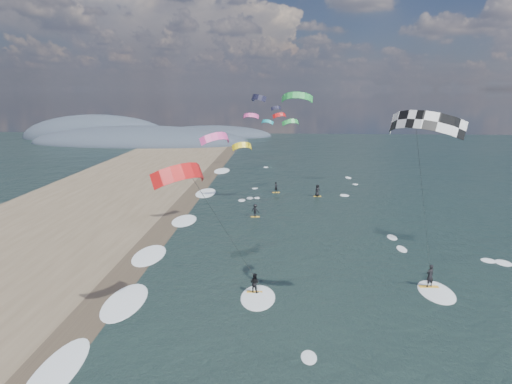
{
  "coord_description": "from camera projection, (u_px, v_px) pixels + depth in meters",
  "views": [
    {
      "loc": [
        0.97,
        -21.99,
        15.19
      ],
      "look_at": [
        -1.0,
        12.0,
        7.0
      ],
      "focal_mm": 30.0,
      "sensor_mm": 36.0,
      "label": 1
    }
  ],
  "objects": [
    {
      "name": "far_kitesurfers",
      "position": [
        285.0,
        198.0,
        58.0
      ],
      "size": [
        9.57,
        13.73,
        1.78
      ],
      "color": "gold",
      "rests_on": "ground"
    },
    {
      "name": "bg_kite_field",
      "position": [
        268.0,
        115.0,
        74.24
      ],
      "size": [
        12.28,
        67.58,
        8.29
      ],
      "color": "teal",
      "rests_on": "ground"
    },
    {
      "name": "ground",
      "position": [
        261.0,
        356.0,
        24.95
      ],
      "size": [
        260.0,
        260.0,
        0.0
      ],
      "primitive_type": "plane",
      "color": "black",
      "rests_on": "ground"
    },
    {
      "name": "shoreline_surf",
      "position": [
        153.0,
        257.0,
        39.88
      ],
      "size": [
        2.4,
        79.4,
        0.11
      ],
      "color": "white",
      "rests_on": "ground"
    },
    {
      "name": "kitesurfer_near_b",
      "position": [
        215.0,
        218.0,
        27.2
      ],
      "size": [
        6.8,
        9.07,
        11.82
      ],
      "color": "gold",
      "rests_on": "ground"
    },
    {
      "name": "wet_sand_strip",
      "position": [
        122.0,
        278.0,
        35.34
      ],
      "size": [
        3.0,
        240.0,
        0.0
      ],
      "primitive_type": "cube",
      "color": "#382D23",
      "rests_on": "ground"
    },
    {
      "name": "coastal_hills",
      "position": [
        133.0,
        140.0,
        132.18
      ],
      "size": [
        80.0,
        41.0,
        15.0
      ],
      "color": "#3D4756",
      "rests_on": "ground"
    },
    {
      "name": "kitesurfer_near_a",
      "position": [
        420.0,
        157.0,
        26.42
      ],
      "size": [
        7.95,
        9.57,
        14.54
      ],
      "color": "gold",
      "rests_on": "ground"
    }
  ]
}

